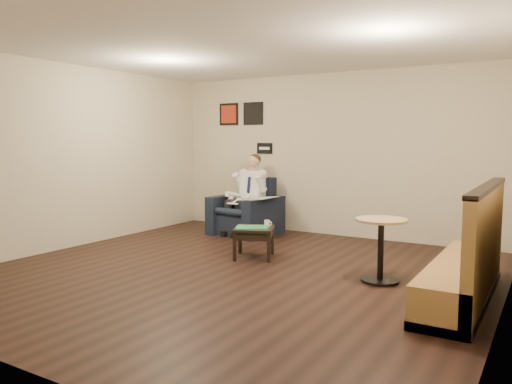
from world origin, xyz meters
The scene contains 19 objects.
ground centered at (0.00, 0.00, 0.00)m, with size 6.00×6.00×0.00m, color black.
wall_back centered at (0.00, 3.00, 1.40)m, with size 6.00×0.02×2.80m, color beige.
wall_front centered at (0.00, -3.00, 1.40)m, with size 6.00×0.02×2.80m, color beige.
wall_left centered at (-3.00, 0.00, 1.40)m, with size 0.02×6.00×2.80m, color beige.
wall_right centered at (3.00, 0.00, 1.40)m, with size 0.02×6.00×2.80m, color beige.
ceiling centered at (0.00, 0.00, 2.80)m, with size 6.00×6.00×0.02m, color white.
seating_sign centered at (-1.30, 2.98, 1.50)m, with size 0.32×0.02×0.20m, color black.
art_print_left centered at (-2.10, 2.98, 2.15)m, with size 0.42×0.03×0.42m, color #B72E16.
art_print_right centered at (-1.55, 2.98, 2.15)m, with size 0.42×0.03×0.42m, color black.
armchair centered at (-1.29, 2.29, 0.49)m, with size 1.02×1.02×0.98m, color black.
seated_man centered at (-1.30, 2.16, 0.67)m, with size 0.64×0.96×1.35m, color white, non-canonical shape.
lap_papers centered at (-1.31, 2.06, 0.60)m, with size 0.22×0.32×0.01m, color white.
newspaper centered at (-0.89, 2.14, 0.67)m, with size 0.43×0.53×0.01m, color silver.
side_table centered at (-0.21, 0.81, 0.22)m, with size 0.53×0.53×0.43m, color black.
green_folder centered at (-0.23, 0.78, 0.44)m, with size 0.43×0.31×0.01m, color #24B85F.
coffee_mug centered at (-0.10, 0.99, 0.48)m, with size 0.08×0.08×0.09m, color white.
smartphone centered at (-0.23, 0.97, 0.44)m, with size 0.13×0.07×0.01m, color black.
banquette centered at (2.59, 0.32, 0.59)m, with size 0.55×2.32×1.18m, color #A3783F.
cafe_table centered at (1.67, 0.55, 0.37)m, with size 0.60×0.60×0.75m, color tan.
Camera 1 is at (3.38, -5.08, 1.65)m, focal length 35.00 mm.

